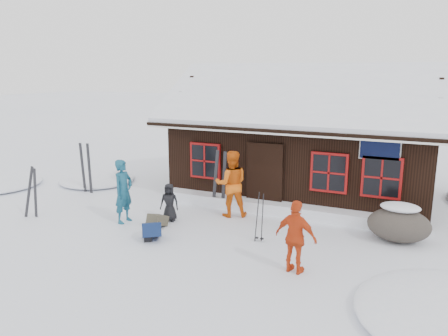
% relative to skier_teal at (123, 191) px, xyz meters
% --- Properties ---
extents(ground, '(120.00, 120.00, 0.00)m').
position_rel_skier_teal_xyz_m(ground, '(2.29, 0.23, -0.89)').
color(ground, white).
rests_on(ground, ground).
extents(mountain_hut, '(8.90, 6.09, 4.42)m').
position_rel_skier_teal_xyz_m(mountain_hut, '(3.79, 5.21, 0.68)').
color(mountain_hut, black).
rests_on(mountain_hut, ground).
extents(snow_drift, '(7.60, 0.60, 0.35)m').
position_rel_skier_teal_xyz_m(snow_drift, '(3.79, 2.48, -0.72)').
color(snow_drift, white).
rests_on(snow_drift, ground).
extents(snow_mounds, '(20.60, 13.20, 0.48)m').
position_rel_skier_teal_xyz_m(snow_mounds, '(3.94, 2.09, -0.89)').
color(snow_mounds, white).
rests_on(snow_mounds, ground).
extents(skier_teal, '(0.46, 0.67, 1.78)m').
position_rel_skier_teal_xyz_m(skier_teal, '(0.00, 0.00, 0.00)').
color(skier_teal, navy).
rests_on(skier_teal, ground).
extents(skier_orange_left, '(1.17, 1.08, 1.93)m').
position_rel_skier_teal_xyz_m(skier_orange_left, '(2.50, 1.73, 0.07)').
color(skier_orange_left, '#E15D0F').
rests_on(skier_orange_left, ground).
extents(skier_orange_right, '(0.97, 0.55, 1.57)m').
position_rel_skier_teal_xyz_m(skier_orange_right, '(5.18, -1.06, -0.11)').
color(skier_orange_right, red).
rests_on(skier_orange_right, ground).
extents(skier_crouched, '(0.60, 0.47, 1.08)m').
position_rel_skier_teal_xyz_m(skier_crouched, '(1.09, 0.61, -0.35)').
color(skier_crouched, black).
rests_on(skier_crouched, ground).
extents(boulder, '(1.51, 1.13, 0.88)m').
position_rel_skier_teal_xyz_m(boulder, '(7.05, 1.69, -0.44)').
color(boulder, '#49423B').
rests_on(boulder, ground).
extents(ski_pair_left, '(0.65, 0.19, 1.56)m').
position_rel_skier_teal_xyz_m(ski_pair_left, '(-2.61, -0.79, -0.15)').
color(ski_pair_left, black).
rests_on(ski_pair_left, ground).
extents(ski_pair_mid, '(0.45, 0.06, 1.78)m').
position_rel_skier_teal_xyz_m(ski_pair_mid, '(-3.06, 1.94, -0.05)').
color(ski_pair_mid, black).
rests_on(ski_pair_mid, ground).
extents(ski_pair_right, '(0.55, 0.14, 1.86)m').
position_rel_skier_teal_xyz_m(ski_pair_right, '(1.89, 2.24, -0.01)').
color(ski_pair_right, black).
rests_on(ski_pair_right, ground).
extents(ski_poles, '(0.23, 0.11, 1.30)m').
position_rel_skier_teal_xyz_m(ski_poles, '(3.92, 0.22, -0.28)').
color(ski_poles, black).
rests_on(ski_poles, ground).
extents(backpack_blue, '(0.74, 0.77, 0.34)m').
position_rel_skier_teal_xyz_m(backpack_blue, '(1.41, -0.77, -0.72)').
color(backpack_blue, '#11214B').
rests_on(backpack_blue, ground).
extents(backpack_olive, '(0.43, 0.54, 0.27)m').
position_rel_skier_teal_xyz_m(backpack_olive, '(1.07, 0.03, -0.76)').
color(backpack_olive, '#474233').
rests_on(backpack_olive, ground).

